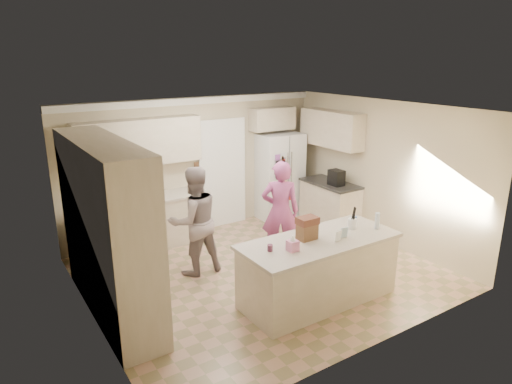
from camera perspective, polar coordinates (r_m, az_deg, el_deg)
floor at (r=7.41m, az=0.85°, el=-10.16°), size 5.20×4.60×0.02m
ceiling at (r=6.64m, az=0.95°, el=10.41°), size 5.20×4.60×0.02m
wall_back at (r=8.85m, az=-7.52°, el=3.28°), size 5.20×0.02×2.60m
wall_front at (r=5.28m, az=15.16°, el=-6.67°), size 5.20×0.02×2.60m
wall_left at (r=5.94m, az=-20.52°, el=-4.51°), size 0.02×4.60×2.60m
wall_right at (r=8.60m, az=15.47°, el=2.41°), size 0.02×4.60×2.60m
crown_back at (r=8.61m, az=-7.68°, el=11.20°), size 5.20×0.08×0.12m
pantry_bank at (r=6.23m, az=-18.07°, el=-4.50°), size 0.60×2.60×2.35m
back_base_cab at (r=8.41m, az=-13.43°, el=-3.91°), size 2.20×0.60×0.88m
back_countertop at (r=8.25m, az=-13.62°, el=-0.94°), size 2.24×0.63×0.04m
back_upper_cab at (r=8.14m, az=-14.43°, el=6.02°), size 2.20×0.35×0.80m
doorway_opening at (r=9.13m, az=-4.27°, el=2.18°), size 0.90×0.06×2.10m
doorway_casing at (r=9.10m, az=-4.16°, el=2.14°), size 1.02×0.03×2.22m
wall_frame_upper at (r=8.77m, az=-7.35°, el=4.84°), size 0.15×0.02×0.20m
wall_frame_lower at (r=8.83m, az=-7.28°, el=3.13°), size 0.15×0.02×0.20m
refrigerator at (r=9.61m, az=2.83°, el=2.03°), size 0.93×0.73×1.80m
fridge_seam at (r=9.34m, az=4.11°, el=1.56°), size 0.02×0.02×1.78m
fridge_dispenser at (r=9.14m, az=3.08°, el=2.86°), size 0.22×0.03×0.35m
fridge_handle_l at (r=9.26m, az=3.94°, el=2.39°), size 0.02×0.02×0.85m
fridge_handle_r at (r=9.31m, az=4.43°, el=2.47°), size 0.02×0.02×0.85m
over_fridge_cab at (r=9.37m, az=2.02°, el=9.15°), size 0.95×0.35×0.45m
right_base_cab at (r=9.29m, az=9.20°, el=-1.66°), size 0.60×1.20×0.88m
right_countertop at (r=9.15m, az=9.29°, el=1.06°), size 0.63×1.24×0.04m
right_upper_cab at (r=9.16m, az=9.39°, el=7.81°), size 0.35×1.50×0.70m
coffee_maker at (r=8.94m, az=10.01°, el=1.78°), size 0.22×0.28×0.30m
island_base at (r=6.54m, az=7.82°, el=-9.78°), size 2.20×0.90×0.88m
island_top at (r=6.35m, az=7.99°, el=-6.06°), size 2.28×0.96×0.05m
utensil_crock at (r=6.77m, az=11.92°, el=-3.90°), size 0.13×0.13×0.15m
tissue_box at (r=5.92m, az=4.60°, el=-6.71°), size 0.13×0.13×0.14m
tissue_plume at (r=5.87m, az=4.63°, el=-5.73°), size 0.08×0.08×0.08m
dollhouse_body at (r=6.28m, az=6.40°, el=-4.94°), size 0.26×0.18×0.22m
dollhouse_roof at (r=6.22m, az=6.45°, el=-3.58°), size 0.28×0.20×0.10m
jam_jar at (r=5.90m, az=1.76°, el=-6.99°), size 0.07×0.07×0.09m
greeting_card_a at (r=6.27m, az=10.27°, el=-5.45°), size 0.12×0.06×0.16m
greeting_card_b at (r=6.40m, az=10.94°, el=-5.01°), size 0.12×0.05×0.16m
water_bottle at (r=6.83m, az=14.91°, el=-3.51°), size 0.07×0.07×0.24m
shaker_salt at (r=7.00m, az=11.92°, el=-3.44°), size 0.05×0.05×0.09m
shaker_pepper at (r=7.05m, az=12.32°, el=-3.33°), size 0.05×0.05×0.09m
teen_boy at (r=7.17m, az=-7.72°, el=-3.61°), size 0.85×0.67×1.74m
teen_girl at (r=7.56m, az=3.05°, el=-2.45°), size 0.75×0.69×1.72m
fridge_magnets at (r=9.33m, az=4.14°, el=1.55°), size 0.76×0.02×1.44m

